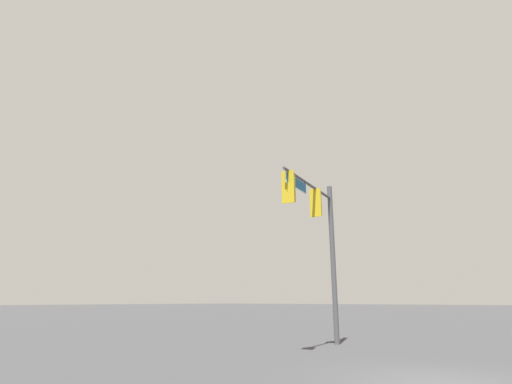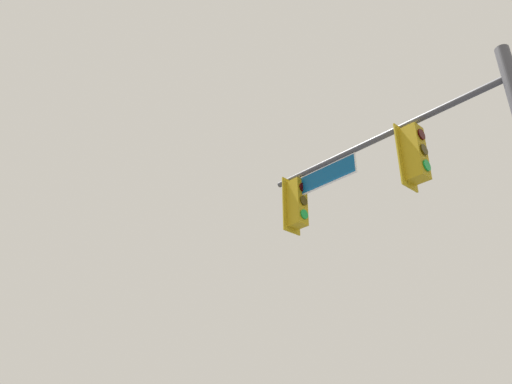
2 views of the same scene
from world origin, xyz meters
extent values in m
plane|color=#38383A|center=(0.00, 0.00, 0.00)|extent=(400.00, 400.00, 0.00)
cylinder|color=#47474C|center=(-6.13, -6.15, 3.72)|extent=(0.24, 0.24, 7.44)
cylinder|color=#47474C|center=(-3.48, -5.65, 6.84)|extent=(5.32, 1.13, 0.12)
cube|color=gold|center=(-4.09, -5.76, 6.17)|extent=(0.13, 0.52, 1.30)
cube|color=#B79314|center=(-4.28, -5.80, 6.17)|extent=(0.41, 0.38, 1.10)
cylinder|color=#B79314|center=(-4.28, -5.80, 6.78)|extent=(0.04, 0.04, 0.12)
cylinder|color=#340503|center=(-4.47, -5.84, 6.50)|extent=(0.07, 0.22, 0.22)
cylinder|color=#392D05|center=(-4.47, -5.84, 6.17)|extent=(0.07, 0.22, 0.22)
cylinder|color=green|center=(-4.47, -5.84, 5.84)|extent=(0.07, 0.22, 0.22)
cube|color=gold|center=(-1.18, -5.21, 6.17)|extent=(0.13, 0.52, 1.30)
cube|color=#B79314|center=(-1.36, -5.25, 6.17)|extent=(0.41, 0.38, 1.10)
cylinder|color=#B79314|center=(-1.36, -5.25, 6.78)|extent=(0.04, 0.04, 0.12)
cylinder|color=#340503|center=(-1.56, -5.28, 6.50)|extent=(0.07, 0.22, 0.22)
cylinder|color=#392D05|center=(-1.56, -5.28, 6.17)|extent=(0.07, 0.22, 0.22)
cylinder|color=green|center=(-1.56, -5.28, 5.84)|extent=(0.07, 0.22, 0.22)
cube|color=#0A4C7F|center=(-2.00, -5.37, 6.54)|extent=(1.96, 0.41, 0.40)
cube|color=white|center=(-2.00, -5.37, 6.54)|extent=(2.01, 0.40, 0.46)
camera|label=1|loc=(11.01, 3.32, 1.91)|focal=28.00mm
camera|label=2|loc=(-9.45, 0.93, 1.42)|focal=35.00mm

